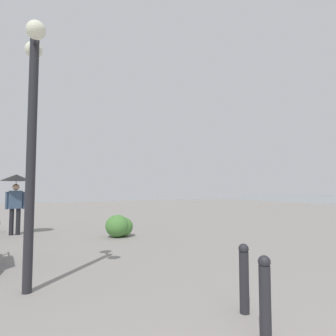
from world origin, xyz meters
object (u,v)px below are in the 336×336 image
lamppost (32,116)px  pedestrian (16,187)px  bollard_near (265,296)px  bollard_mid (244,277)px

lamppost → pedestrian: lamppost is taller
lamppost → bollard_near: 4.08m
bollard_mid → bollard_near: bearing=156.4°
pedestrian → bollard_near: size_ratio=2.35×
lamppost → pedestrian: bearing=1.9°
pedestrian → bollard_mid: 8.78m
pedestrian → bollard_mid: size_ratio=2.36×
lamppost → bollard_mid: 3.87m
lamppost → bollard_near: lamppost is taller
lamppost → bollard_mid: lamppost is taller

